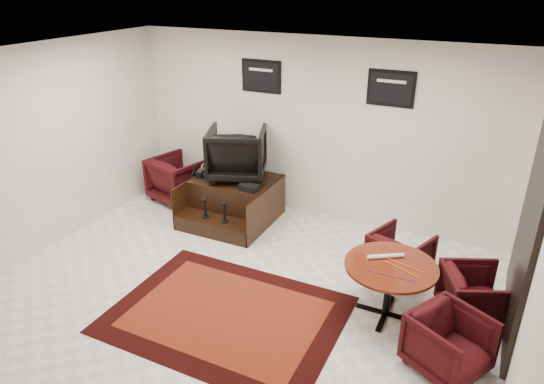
{
  "coord_description": "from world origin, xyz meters",
  "views": [
    {
      "loc": [
        2.51,
        -4.22,
        3.59
      ],
      "look_at": [
        0.04,
        0.9,
        1.02
      ],
      "focal_mm": 32.0,
      "sensor_mm": 36.0,
      "label": 1
    }
  ],
  "objects": [
    {
      "name": "table_clutter",
      "position": [
        1.84,
        0.35,
        0.68
      ],
      "size": [
        0.57,
        0.34,
        0.01
      ],
      "color": "#E54B0C",
      "rests_on": "meeting_table"
    },
    {
      "name": "umbrella_hooked",
      "position": [
        -1.8,
        1.71,
        0.42
      ],
      "size": [
        0.31,
        0.12,
        0.84
      ],
      "primitive_type": null,
      "color": "black",
      "rests_on": "ground"
    },
    {
      "name": "umbrella_black",
      "position": [
        -1.8,
        1.65,
        0.43
      ],
      "size": [
        0.32,
        0.12,
        0.86
      ],
      "primitive_type": null,
      "color": "black",
      "rests_on": "ground"
    },
    {
      "name": "polish_kit",
      "position": [
        -0.64,
        1.54,
        0.71
      ],
      "size": [
        0.3,
        0.23,
        0.09
      ],
      "primitive_type": "cube",
      "rotation": [
        0.0,
        0.0,
        -0.15
      ],
      "color": "black",
      "rests_on": "shine_podium"
    },
    {
      "name": "table_chair_back",
      "position": [
        1.68,
        1.28,
        0.34
      ],
      "size": [
        0.84,
        0.81,
        0.68
      ],
      "primitive_type": "imported",
      "rotation": [
        0.0,
        0.0,
        2.78
      ],
      "color": "black",
      "rests_on": "ground"
    },
    {
      "name": "armchair_side",
      "position": [
        -2.25,
        1.98,
        0.42
      ],
      "size": [
        0.99,
        0.95,
        0.84
      ],
      "primitive_type": "imported",
      "rotation": [
        0.0,
        0.0,
        2.88
      ],
      "color": "black",
      "rests_on": "ground"
    },
    {
      "name": "shine_podium",
      "position": [
        -1.04,
        1.77,
        0.3
      ],
      "size": [
        1.28,
        1.32,
        0.66
      ],
      "color": "black",
      "rests_on": "ground"
    },
    {
      "name": "room_shell",
      "position": [
        0.41,
        0.12,
        1.79
      ],
      "size": [
        6.02,
        5.02,
        2.81
      ],
      "color": "white",
      "rests_on": "ground"
    },
    {
      "name": "meeting_table",
      "position": [
        1.73,
        0.41,
        0.59
      ],
      "size": [
        1.02,
        1.02,
        0.67
      ],
      "color": "#431609",
      "rests_on": "ground"
    },
    {
      "name": "ground",
      "position": [
        0.0,
        0.0,
        0.0
      ],
      "size": [
        6.0,
        6.0,
        0.0
      ],
      "primitive_type": "plane",
      "color": "white",
      "rests_on": "ground"
    },
    {
      "name": "shine_chair",
      "position": [
        -1.04,
        1.91,
        1.1
      ],
      "size": [
        1.09,
        1.06,
        0.88
      ],
      "primitive_type": "imported",
      "rotation": [
        0.0,
        0.0,
        3.51
      ],
      "color": "black",
      "rests_on": "shine_podium"
    },
    {
      "name": "table_chair_window",
      "position": [
        2.62,
        0.76,
        0.34
      ],
      "size": [
        0.84,
        0.86,
        0.69
      ],
      "primitive_type": "imported",
      "rotation": [
        0.0,
        0.0,
        1.98
      ],
      "color": "black",
      "rests_on": "ground"
    },
    {
      "name": "shoes_pair",
      "position": [
        -1.54,
        1.73,
        0.71
      ],
      "size": [
        0.28,
        0.31,
        0.1
      ],
      "color": "black",
      "rests_on": "shine_podium"
    },
    {
      "name": "table_chair_corner",
      "position": [
        2.46,
        -0.16,
        0.34
      ],
      "size": [
        0.87,
        0.89,
        0.69
      ],
      "primitive_type": "imported",
      "rotation": [
        0.0,
        0.0,
        1.06
      ],
      "color": "black",
      "rests_on": "ground"
    },
    {
      "name": "paper_roll",
      "position": [
        1.64,
        0.53,
        0.69
      ],
      "size": [
        0.38,
        0.27,
        0.05
      ],
      "primitive_type": "cylinder",
      "rotation": [
        0.0,
        1.57,
        0.57
      ],
      "color": "white",
      "rests_on": "meeting_table"
    },
    {
      "name": "area_rug",
      "position": [
        0.08,
        -0.39,
        0.01
      ],
      "size": [
        2.58,
        1.94,
        0.01
      ],
      "color": "black",
      "rests_on": "ground"
    }
  ]
}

